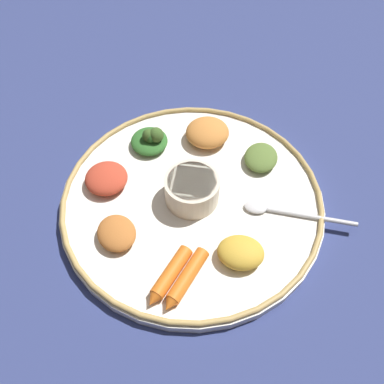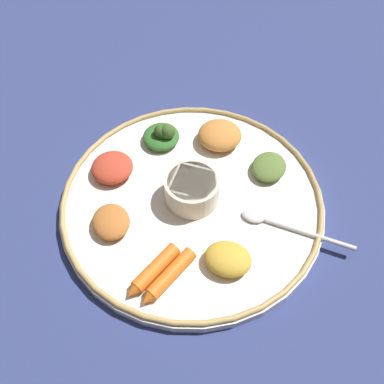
% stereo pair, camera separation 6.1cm
% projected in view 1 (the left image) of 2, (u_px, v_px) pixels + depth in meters
% --- Properties ---
extents(ground_plane, '(2.40, 2.40, 0.00)m').
position_uv_depth(ground_plane, '(192.00, 204.00, 0.63)').
color(ground_plane, navy).
extents(platter, '(0.40, 0.40, 0.02)m').
position_uv_depth(platter, '(192.00, 201.00, 0.63)').
color(platter, white).
rests_on(platter, ground_plane).
extents(platter_rim, '(0.39, 0.39, 0.01)m').
position_uv_depth(platter_rim, '(192.00, 197.00, 0.62)').
color(platter_rim, tan).
rests_on(platter_rim, platter).
extents(center_bowl, '(0.08, 0.08, 0.04)m').
position_uv_depth(center_bowl, '(192.00, 189.00, 0.60)').
color(center_bowl, beige).
rests_on(center_bowl, platter).
extents(spoon, '(0.07, 0.16, 0.01)m').
position_uv_depth(spoon, '(281.00, 211.00, 0.60)').
color(spoon, silver).
rests_on(spoon, platter).
extents(greens_pile, '(0.09, 0.09, 0.04)m').
position_uv_depth(greens_pile, '(150.00, 140.00, 0.67)').
color(greens_pile, '#2D6628').
rests_on(greens_pile, platter).
extents(carrot_near_spoon, '(0.09, 0.02, 0.02)m').
position_uv_depth(carrot_near_spoon, '(169.00, 276.00, 0.53)').
color(carrot_near_spoon, orange).
rests_on(carrot_near_spoon, platter).
extents(carrot_outer, '(0.09, 0.02, 0.02)m').
position_uv_depth(carrot_outer, '(186.00, 279.00, 0.53)').
color(carrot_outer, orange).
rests_on(carrot_outer, platter).
extents(mound_collards, '(0.07, 0.07, 0.02)m').
position_uv_depth(mound_collards, '(261.00, 157.00, 0.65)').
color(mound_collards, '#567033').
rests_on(mound_collards, platter).
extents(mound_squash, '(0.10, 0.10, 0.03)m').
position_uv_depth(mound_squash, '(207.00, 132.00, 0.68)').
color(mound_squash, '#C67A38').
rests_on(mound_squash, platter).
extents(mound_chickpea, '(0.08, 0.08, 0.02)m').
position_uv_depth(mound_chickpea, '(117.00, 233.00, 0.57)').
color(mound_chickpea, '#B2662D').
rests_on(mound_chickpea, platter).
extents(mound_berbere_red, '(0.09, 0.09, 0.03)m').
position_uv_depth(mound_berbere_red, '(106.00, 178.00, 0.63)').
color(mound_berbere_red, '#B73D28').
rests_on(mound_berbere_red, platter).
extents(mound_lentil_yellow, '(0.07, 0.08, 0.03)m').
position_uv_depth(mound_lentil_yellow, '(241.00, 252.00, 0.55)').
color(mound_lentil_yellow, gold).
rests_on(mound_lentil_yellow, platter).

